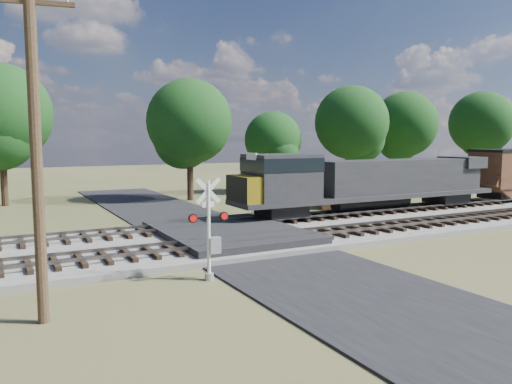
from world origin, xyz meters
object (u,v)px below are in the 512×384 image
crossing_signal_near (211,238)px  utility_pole (36,146)px  crossing_signal_far (252,193)px  equipment_shed (345,186)px

crossing_signal_near → utility_pole: size_ratio=0.40×
utility_pole → crossing_signal_near: bearing=26.7°
crossing_signal_near → utility_pole: 7.32m
crossing_signal_far → equipment_shed: size_ratio=0.62×
crossing_signal_near → equipment_shed: 23.00m
utility_pole → equipment_shed: size_ratio=1.53×
utility_pole → equipment_shed: 29.22m
crossing_signal_far → crossing_signal_near: bearing=59.8°
utility_pole → equipment_shed: utility_pole is taller
equipment_shed → crossing_signal_far: bearing=-148.8°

